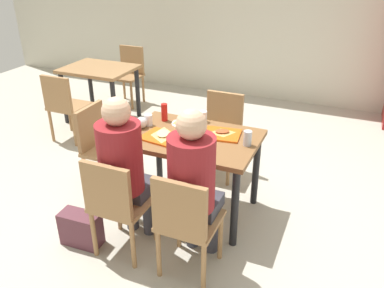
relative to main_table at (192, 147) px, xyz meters
name	(u,v)px	position (x,y,z in m)	size (l,w,h in m)	color
ground_plane	(192,209)	(0.00, 0.00, -0.63)	(10.00, 10.00, 0.02)	#B2AD9E
back_wall	(280,4)	(0.00, 3.20, 0.78)	(10.00, 0.10, 2.80)	beige
main_table	(192,147)	(0.00, 0.00, 0.00)	(1.10, 0.75, 0.73)	brown
chair_near_left	(116,201)	(-0.27, -0.76, -0.14)	(0.40, 0.40, 0.84)	#9E7247
chair_near_right	(185,220)	(0.27, -0.76, -0.14)	(0.40, 0.40, 0.84)	#9E7247
chair_far_side	(221,128)	(0.00, 0.76, -0.14)	(0.40, 0.40, 0.84)	#9E7247
chair_left_end	(101,143)	(-0.93, 0.00, -0.14)	(0.40, 0.40, 0.84)	#9E7247
person_in_red	(124,163)	(-0.27, -0.62, 0.11)	(0.32, 0.42, 1.25)	#383842
person_in_brown_jacket	(193,179)	(0.27, -0.62, 0.11)	(0.32, 0.42, 1.25)	#383842
tray_red_near	(164,138)	(-0.19, -0.13, 0.11)	(0.36, 0.26, 0.02)	#D85914
tray_red_far	(218,134)	(0.19, 0.11, 0.11)	(0.36, 0.26, 0.02)	#D85914
paper_plate_center	(184,123)	(-0.16, 0.20, 0.11)	(0.22, 0.22, 0.01)	white
paper_plate_near_edge	(201,150)	(0.16, -0.20, 0.11)	(0.22, 0.22, 0.01)	white
pizza_slice_a	(163,134)	(-0.22, -0.10, 0.13)	(0.22, 0.26, 0.02)	#DBAD60
pizza_slice_b	(222,132)	(0.22, 0.13, 0.13)	(0.21, 0.19, 0.02)	tan
pizza_slice_c	(184,121)	(-0.17, 0.22, 0.12)	(0.24, 0.24, 0.02)	#C68C47
plastic_cup_a	(203,117)	(-0.03, 0.32, 0.15)	(0.07, 0.07, 0.10)	white
plastic_cup_b	(179,147)	(0.03, -0.32, 0.15)	(0.07, 0.07, 0.10)	white
plastic_cup_c	(148,120)	(-0.44, 0.06, 0.15)	(0.07, 0.07, 0.10)	white
soda_can	(248,138)	(0.47, 0.02, 0.17)	(0.07, 0.07, 0.12)	#B7BCC6
condiment_bottle	(164,112)	(-0.36, 0.20, 0.18)	(0.06, 0.06, 0.16)	red
foil_bundle	(141,123)	(-0.47, -0.02, 0.15)	(0.10, 0.10, 0.10)	silver
handbag	(81,229)	(-0.62, -0.77, -0.48)	(0.32, 0.16, 0.28)	#592D38
background_table	(100,77)	(-1.94, 1.44, -0.02)	(0.90, 0.70, 0.73)	#9E7247
background_chair_near	(64,103)	(-1.94, 0.70, -0.14)	(0.40, 0.40, 0.84)	#9E7247
background_chair_far	(129,71)	(-1.94, 2.17, -0.14)	(0.40, 0.40, 0.84)	#9E7247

